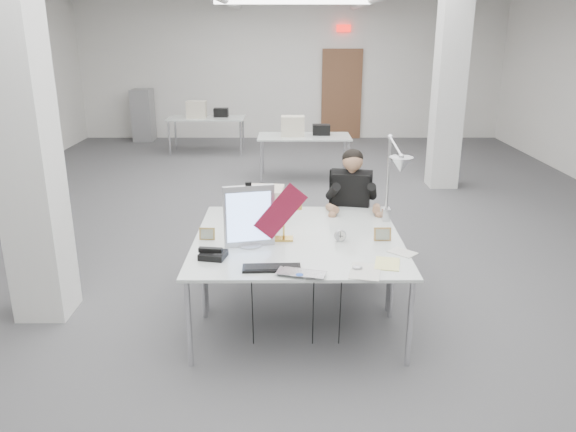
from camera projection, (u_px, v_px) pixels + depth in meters
name	position (u px, v px, depth m)	size (l,w,h in m)	color
room_shell	(298.00, 100.00, 6.71)	(10.04, 14.04, 3.24)	#4A4A4C
desk_main	(299.00, 258.00, 4.51)	(1.80, 0.90, 0.03)	silver
desk_second	(297.00, 222.00, 5.36)	(1.80, 0.90, 0.03)	silver
bg_desk_a	(304.00, 137.00, 9.73)	(1.60, 0.80, 0.03)	silver
bg_desk_b	(206.00, 118.00, 11.82)	(1.60, 0.80, 0.03)	silver
filing_cabinet	(143.00, 115.00, 13.24)	(0.45, 0.55, 1.20)	gray
office_chair	(350.00, 219.00, 5.96)	(0.57, 0.57, 1.16)	black
seated_person	(352.00, 191.00, 5.81)	(0.49, 0.61, 0.92)	black
monitor	(249.00, 216.00, 4.65)	(0.42, 0.04, 0.53)	#BABABF
pennant	(281.00, 211.00, 4.60)	(0.47, 0.01, 0.19)	maroon
keyboard	(272.00, 268.00, 4.26)	(0.44, 0.15, 0.02)	black
laptop	(300.00, 277.00, 4.10)	(0.36, 0.23, 0.03)	#A8A8AD
mouse	(357.00, 268.00, 4.25)	(0.08, 0.05, 0.03)	#B3B3B8
bankers_lamp	(284.00, 220.00, 4.81)	(0.31, 0.13, 0.36)	gold
desk_phone	(213.00, 255.00, 4.47)	(0.20, 0.18, 0.05)	black
picture_frame_left	(207.00, 234.00, 4.86)	(0.14, 0.01, 0.11)	tan
picture_frame_right	(382.00, 234.00, 4.83)	(0.15, 0.01, 0.12)	tan
desk_clock	(340.00, 236.00, 4.82)	(0.10, 0.10, 0.03)	#A8A7AB
paper_stack_a	(365.00, 271.00, 4.21)	(0.22, 0.32, 0.01)	silver
paper_stack_b	(387.00, 264.00, 4.35)	(0.19, 0.26, 0.01)	#F9F695
paper_stack_c	(403.00, 252.00, 4.58)	(0.21, 0.15, 0.01)	silver
beige_monitor	(265.00, 205.00, 5.29)	(0.35, 0.33, 0.33)	beige
architect_lamp	(393.00, 185.00, 5.01)	(0.22, 0.64, 0.83)	#B2B2B7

